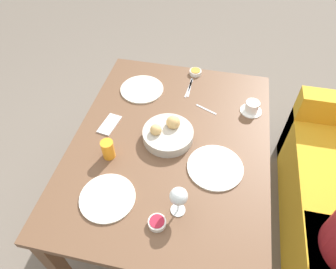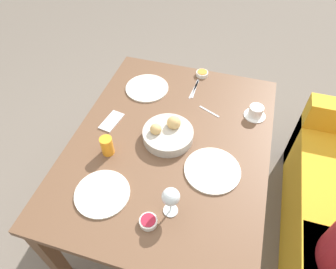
{
  "view_description": "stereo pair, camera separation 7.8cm",
  "coord_description": "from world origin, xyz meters",
  "px_view_note": "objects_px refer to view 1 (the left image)",
  "views": [
    {
      "loc": [
        0.97,
        0.2,
        1.93
      ],
      "look_at": [
        -0.02,
        -0.02,
        0.79
      ],
      "focal_mm": 32.0,
      "sensor_mm": 36.0,
      "label": 1
    },
    {
      "loc": [
        0.95,
        0.27,
        1.93
      ],
      "look_at": [
        -0.02,
        -0.02,
        0.79
      ],
      "focal_mm": 32.0,
      "sensor_mm": 36.0,
      "label": 2
    }
  ],
  "objects_px": {
    "wine_glass": "(179,197)",
    "knife_silver": "(189,88)",
    "juice_glass": "(108,149)",
    "plate_far_center": "(215,167)",
    "jam_bowl_honey": "(195,72)",
    "plate_near_right": "(108,198)",
    "cell_phone": "(109,124)",
    "coffee_cup": "(252,107)",
    "jam_bowl_berry": "(157,223)",
    "plate_near_left": "(142,89)",
    "bread_basket": "(168,134)",
    "spoon_coffee": "(206,109)",
    "fork_silver": "(190,87)"
  },
  "relations": [
    {
      "from": "jam_bowl_honey",
      "to": "knife_silver",
      "type": "distance_m",
      "value": 0.15
    },
    {
      "from": "juice_glass",
      "to": "knife_silver",
      "type": "bearing_deg",
      "value": 153.19
    },
    {
      "from": "jam_bowl_berry",
      "to": "fork_silver",
      "type": "distance_m",
      "value": 0.9
    },
    {
      "from": "coffee_cup",
      "to": "jam_bowl_berry",
      "type": "bearing_deg",
      "value": -25.17
    },
    {
      "from": "plate_near_left",
      "to": "jam_bowl_honey",
      "type": "xyz_separation_m",
      "value": [
        -0.22,
        0.29,
        0.01
      ]
    },
    {
      "from": "jam_bowl_berry",
      "to": "spoon_coffee",
      "type": "height_order",
      "value": "jam_bowl_berry"
    },
    {
      "from": "spoon_coffee",
      "to": "cell_phone",
      "type": "bearing_deg",
      "value": -65.26
    },
    {
      "from": "wine_glass",
      "to": "knife_silver",
      "type": "distance_m",
      "value": 0.82
    },
    {
      "from": "fork_silver",
      "to": "bread_basket",
      "type": "bearing_deg",
      "value": -6.14
    },
    {
      "from": "jam_bowl_honey",
      "to": "cell_phone",
      "type": "relative_size",
      "value": 0.47
    },
    {
      "from": "jam_bowl_honey",
      "to": "fork_silver",
      "type": "distance_m",
      "value": 0.14
    },
    {
      "from": "plate_far_center",
      "to": "wine_glass",
      "type": "relative_size",
      "value": 1.72
    },
    {
      "from": "plate_far_center",
      "to": "juice_glass",
      "type": "bearing_deg",
      "value": -86.04
    },
    {
      "from": "wine_glass",
      "to": "spoon_coffee",
      "type": "height_order",
      "value": "wine_glass"
    },
    {
      "from": "juice_glass",
      "to": "wine_glass",
      "type": "distance_m",
      "value": 0.45
    },
    {
      "from": "jam_bowl_berry",
      "to": "plate_near_left",
      "type": "bearing_deg",
      "value": -160.43
    },
    {
      "from": "plate_near_left",
      "to": "juice_glass",
      "type": "distance_m",
      "value": 0.52
    },
    {
      "from": "coffee_cup",
      "to": "knife_silver",
      "type": "xyz_separation_m",
      "value": [
        -0.13,
        -0.37,
        -0.03
      ]
    },
    {
      "from": "spoon_coffee",
      "to": "coffee_cup",
      "type": "bearing_deg",
      "value": 98.87
    },
    {
      "from": "coffee_cup",
      "to": "cell_phone",
      "type": "bearing_deg",
      "value": -70.23
    },
    {
      "from": "plate_near_left",
      "to": "cell_phone",
      "type": "xyz_separation_m",
      "value": [
        0.32,
        -0.09,
        -0.0
      ]
    },
    {
      "from": "bread_basket",
      "to": "plate_near_right",
      "type": "relative_size",
      "value": 1.05
    },
    {
      "from": "jam_bowl_berry",
      "to": "spoon_coffee",
      "type": "distance_m",
      "value": 0.74
    },
    {
      "from": "plate_near_right",
      "to": "cell_phone",
      "type": "relative_size",
      "value": 1.55
    },
    {
      "from": "juice_glass",
      "to": "wine_glass",
      "type": "xyz_separation_m",
      "value": [
        0.22,
        0.39,
        0.06
      ]
    },
    {
      "from": "coffee_cup",
      "to": "bread_basket",
      "type": "bearing_deg",
      "value": -54.87
    },
    {
      "from": "plate_far_center",
      "to": "juice_glass",
      "type": "distance_m",
      "value": 0.52
    },
    {
      "from": "plate_far_center",
      "to": "jam_bowl_honey",
      "type": "height_order",
      "value": "jam_bowl_honey"
    },
    {
      "from": "plate_near_left",
      "to": "spoon_coffee",
      "type": "xyz_separation_m",
      "value": [
        0.09,
        0.4,
        -0.0
      ]
    },
    {
      "from": "plate_near_left",
      "to": "plate_far_center",
      "type": "height_order",
      "value": "same"
    },
    {
      "from": "jam_bowl_berry",
      "to": "knife_silver",
      "type": "height_order",
      "value": "jam_bowl_berry"
    },
    {
      "from": "bread_basket",
      "to": "jam_bowl_berry",
      "type": "height_order",
      "value": "bread_basket"
    },
    {
      "from": "juice_glass",
      "to": "jam_bowl_honey",
      "type": "relative_size",
      "value": 1.33
    },
    {
      "from": "plate_near_right",
      "to": "juice_glass",
      "type": "distance_m",
      "value": 0.24
    },
    {
      "from": "plate_near_right",
      "to": "wine_glass",
      "type": "xyz_separation_m",
      "value": [
        -0.01,
        0.31,
        0.11
      ]
    },
    {
      "from": "plate_near_right",
      "to": "spoon_coffee",
      "type": "relative_size",
      "value": 1.97
    },
    {
      "from": "plate_near_right",
      "to": "jam_bowl_berry",
      "type": "height_order",
      "value": "jam_bowl_berry"
    },
    {
      "from": "bread_basket",
      "to": "juice_glass",
      "type": "bearing_deg",
      "value": -55.92
    },
    {
      "from": "plate_near_left",
      "to": "plate_far_center",
      "type": "xyz_separation_m",
      "value": [
        0.48,
        0.49,
        0.0
      ]
    },
    {
      "from": "jam_bowl_honey",
      "to": "cell_phone",
      "type": "height_order",
      "value": "jam_bowl_honey"
    },
    {
      "from": "coffee_cup",
      "to": "jam_bowl_berry",
      "type": "distance_m",
      "value": 0.85
    },
    {
      "from": "wine_glass",
      "to": "jam_bowl_berry",
      "type": "xyz_separation_m",
      "value": [
        0.08,
        -0.07,
        -0.1
      ]
    },
    {
      "from": "juice_glass",
      "to": "jam_bowl_honey",
      "type": "xyz_separation_m",
      "value": [
        -0.74,
        0.32,
        -0.04
      ]
    },
    {
      "from": "jam_bowl_berry",
      "to": "fork_silver",
      "type": "bearing_deg",
      "value": -179.37
    },
    {
      "from": "knife_silver",
      "to": "juice_glass",
      "type": "bearing_deg",
      "value": -26.81
    },
    {
      "from": "coffee_cup",
      "to": "fork_silver",
      "type": "height_order",
      "value": "coffee_cup"
    },
    {
      "from": "bread_basket",
      "to": "cell_phone",
      "type": "bearing_deg",
      "value": -94.35
    },
    {
      "from": "bread_basket",
      "to": "spoon_coffee",
      "type": "height_order",
      "value": "bread_basket"
    },
    {
      "from": "jam_bowl_berry",
      "to": "knife_silver",
      "type": "bearing_deg",
      "value": -179.06
    },
    {
      "from": "jam_bowl_berry",
      "to": "plate_near_right",
      "type": "bearing_deg",
      "value": -106.37
    }
  ]
}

